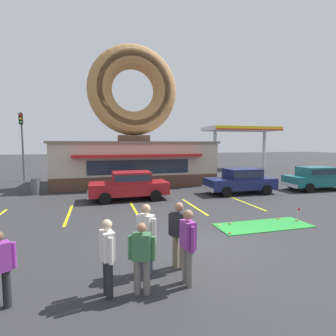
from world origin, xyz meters
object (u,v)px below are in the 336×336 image
object	(u,v)px
putting_flag_pin	(298,212)
car_red	(130,184)
pedestrian_blue_sweater_man	(146,235)
pedestrian_beanie_man	(179,232)
car_teal	(317,177)
pedestrian_hooded_kid	(188,243)
pedestrian_leather_jacket_man	(107,254)
pedestrian_clipboard_woman	(142,255)
traffic_light_pole	(22,138)
car_navy	(241,180)
trash_bin	(36,187)
golf_ball	(237,225)

from	to	relation	value
putting_flag_pin	car_red	world-z (taller)	car_red
pedestrian_blue_sweater_man	pedestrian_beanie_man	world-z (taller)	pedestrian_blue_sweater_man
car_red	pedestrian_blue_sweater_man	xyz separation A→B (m)	(-0.68, -8.71, 0.09)
car_teal	pedestrian_hooded_kid	size ratio (longest dim) A/B	2.68
putting_flag_pin	pedestrian_leather_jacket_man	bearing A→B (deg)	-156.83
car_teal	pedestrian_clipboard_woman	world-z (taller)	car_teal
pedestrian_beanie_man	pedestrian_hooded_kid	bearing A→B (deg)	-93.47
pedestrian_leather_jacket_man	pedestrian_hooded_kid	bearing A→B (deg)	0.13
car_teal	pedestrian_leather_jacket_man	xyz separation A→B (m)	(-14.47, -9.22, 0.04)
pedestrian_leather_jacket_man	pedestrian_clipboard_woman	bearing A→B (deg)	-8.32
car_teal	pedestrian_beanie_man	size ratio (longest dim) A/B	2.71
traffic_light_pole	pedestrian_clipboard_woman	bearing A→B (deg)	-70.44
pedestrian_leather_jacket_man	traffic_light_pole	size ratio (longest dim) A/B	0.28
pedestrian_hooded_kid	pedestrian_leather_jacket_man	distance (m)	1.76
pedestrian_clipboard_woman	car_navy	bearing A→B (deg)	49.94
traffic_light_pole	pedestrian_hooded_kid	bearing A→B (deg)	-67.59
trash_bin	pedestrian_hooded_kid	bearing A→B (deg)	-65.65
golf_ball	pedestrian_hooded_kid	xyz separation A→B (m)	(-3.25, -3.45, 0.91)
car_navy	trash_bin	bearing A→B (deg)	166.26
pedestrian_blue_sweater_man	traffic_light_pole	bearing A→B (deg)	111.07
golf_ball	pedestrian_clipboard_woman	size ratio (longest dim) A/B	0.03
car_red	pedestrian_clipboard_woman	bearing A→B (deg)	-95.55
pedestrian_beanie_man	trash_bin	size ratio (longest dim) A/B	1.75
pedestrian_clipboard_woman	trash_bin	distance (m)	13.43
golf_ball	car_red	bearing A→B (deg)	119.42
golf_ball	pedestrian_clipboard_woman	distance (m)	5.65
car_navy	pedestrian_clipboard_woman	distance (m)	12.45
trash_bin	traffic_light_pole	bearing A→B (deg)	108.65
car_teal	pedestrian_hooded_kid	distance (m)	15.71
pedestrian_leather_jacket_man	pedestrian_clipboard_woman	xyz separation A→B (m)	(0.70, -0.10, -0.06)
pedestrian_blue_sweater_man	pedestrian_beanie_man	size ratio (longest dim) A/B	1.01
pedestrian_hooded_kid	trash_bin	distance (m)	13.74
traffic_light_pole	putting_flag_pin	bearing A→B (deg)	-49.05
pedestrian_clipboard_woman	traffic_light_pole	bearing A→B (deg)	109.56
pedestrian_blue_sweater_man	trash_bin	world-z (taller)	pedestrian_blue_sweater_man
golf_ball	pedestrian_beanie_man	world-z (taller)	pedestrian_beanie_man
car_navy	golf_ball	bearing A→B (deg)	-121.79
car_navy	pedestrian_beanie_man	world-z (taller)	pedestrian_beanie_man
car_red	car_navy	world-z (taller)	same
pedestrian_blue_sweater_man	pedestrian_beanie_man	xyz separation A→B (m)	(0.86, 0.07, -0.01)
pedestrian_clipboard_woman	trash_bin	xyz separation A→B (m)	(-4.60, 12.61, -0.35)
pedestrian_blue_sweater_man	pedestrian_clipboard_woman	world-z (taller)	pedestrian_blue_sweater_man
golf_ball	car_navy	distance (m)	7.07
car_red	pedestrian_beanie_man	distance (m)	8.64
car_teal	pedestrian_leather_jacket_man	distance (m)	17.16
pedestrian_blue_sweater_man	pedestrian_leather_jacket_man	xyz separation A→B (m)	(-0.95, -0.75, -0.06)
putting_flag_pin	pedestrian_leather_jacket_man	xyz separation A→B (m)	(-7.67, -3.28, 0.47)
car_teal	pedestrian_beanie_man	bearing A→B (deg)	-146.42
car_teal	golf_ball	bearing A→B (deg)	-148.64
pedestrian_hooded_kid	car_red	bearing A→B (deg)	90.81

